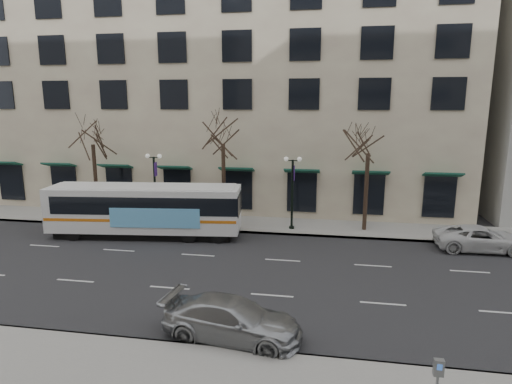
% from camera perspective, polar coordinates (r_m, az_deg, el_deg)
% --- Properties ---
extents(ground, '(160.00, 160.00, 0.00)m').
position_cam_1_polar(ground, '(23.62, -9.41, -10.21)').
color(ground, black).
rests_on(ground, ground).
extents(sidewalk_far, '(80.00, 4.00, 0.15)m').
position_cam_1_polar(sidewalk_far, '(30.99, 4.89, -4.57)').
color(sidewalk_far, gray).
rests_on(sidewalk_far, ground).
extents(building_hotel, '(40.00, 20.00, 24.00)m').
position_cam_1_polar(building_hotel, '(42.81, -3.15, 16.09)').
color(building_hotel, tan).
rests_on(building_hotel, ground).
extents(tree_far_left, '(3.60, 3.60, 8.34)m').
position_cam_1_polar(tree_far_left, '(34.25, -21.04, 7.53)').
color(tree_far_left, black).
rests_on(tree_far_left, ground).
extents(tree_far_mid, '(3.60, 3.60, 8.55)m').
position_cam_1_polar(tree_far_mid, '(30.41, -4.44, 8.22)').
color(tree_far_mid, black).
rests_on(tree_far_mid, ground).
extents(tree_far_right, '(3.60, 3.60, 8.06)m').
position_cam_1_polar(tree_far_right, '(29.66, 14.81, 6.84)').
color(tree_far_right, black).
rests_on(tree_far_right, ground).
extents(lamp_post_left, '(1.22, 0.45, 5.21)m').
position_cam_1_polar(lamp_post_left, '(31.92, -13.32, 0.93)').
color(lamp_post_left, black).
rests_on(lamp_post_left, ground).
extents(lamp_post_right, '(1.22, 0.45, 5.21)m').
position_cam_1_polar(lamp_post_right, '(29.53, 4.87, 0.34)').
color(lamp_post_right, black).
rests_on(lamp_post_right, ground).
extents(city_bus, '(12.93, 4.16, 3.44)m').
position_cam_1_polar(city_bus, '(29.37, -14.43, -2.18)').
color(city_bus, white).
rests_on(city_bus, ground).
extents(silver_car, '(5.60, 2.89, 1.55)m').
position_cam_1_polar(silver_car, '(16.86, -3.20, -16.59)').
color(silver_car, '#9A9EA2').
rests_on(silver_car, ground).
extents(white_pickup, '(5.38, 2.57, 1.48)m').
position_cam_1_polar(white_pickup, '(29.38, 27.78, -5.50)').
color(white_pickup, silver).
rests_on(white_pickup, ground).
extents(pay_station, '(0.29, 0.20, 1.34)m').
position_cam_1_polar(pay_station, '(14.53, 23.14, -21.10)').
color(pay_station, slate).
rests_on(pay_station, sidewalk_near).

